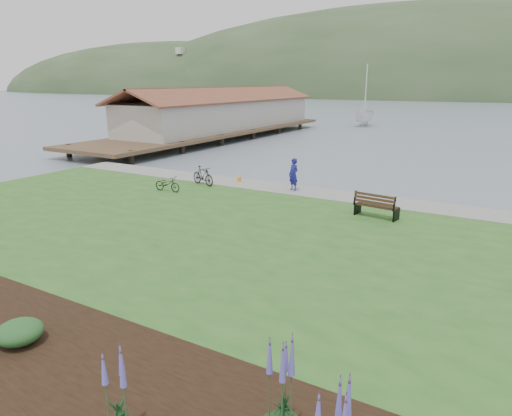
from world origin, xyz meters
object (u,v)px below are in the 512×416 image
at_px(person, 294,172).
at_px(bicycle_a, 167,184).
at_px(park_bench, 376,205).
at_px(sailboat, 364,126).

xyz_separation_m(person, bicycle_a, (-5.66, -3.44, -0.61)).
bearing_deg(person, park_bench, -3.41).
relative_size(park_bench, sailboat, 0.07).
bearing_deg(park_bench, bicycle_a, -168.48).
xyz_separation_m(park_bench, bicycle_a, (-10.81, -0.72, -0.15)).
relative_size(park_bench, bicycle_a, 1.22).
bearing_deg(sailboat, person, -82.36).
height_order(person, bicycle_a, person).
relative_size(park_bench, person, 0.93).
distance_m(person, sailboat, 42.76).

